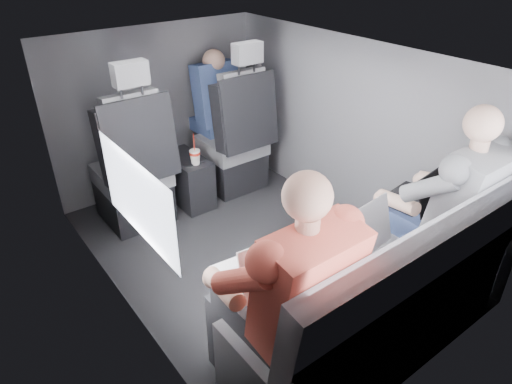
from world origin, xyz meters
TOP-DOWN VIEW (x-y plane):
  - floor at (0.00, 0.00)m, footprint 2.60×2.60m
  - ceiling at (0.00, 0.00)m, footprint 2.60×2.60m
  - panel_left at (-0.90, 0.00)m, footprint 0.02×2.60m
  - panel_right at (0.90, 0.00)m, footprint 0.02×2.60m
  - panel_front at (0.00, 1.30)m, footprint 1.80×0.02m
  - panel_back at (0.00, -1.30)m, footprint 1.80×0.02m
  - side_window at (-0.88, -0.30)m, footprint 0.02×0.75m
  - seatbelt at (0.45, 0.67)m, footprint 0.35×0.11m
  - front_seat_left at (-0.45, 0.84)m, footprint 0.52×0.58m
  - front_seat_right at (0.45, 0.84)m, footprint 0.52×0.58m
  - center_console at (0.00, 0.88)m, footprint 0.24×0.48m
  - rear_bench at (0.00, -1.06)m, footprint 1.60×0.57m
  - soda_cup at (0.00, 0.74)m, footprint 0.08×0.08m
  - laptop_white at (-0.53, -0.78)m, footprint 0.37×0.35m
  - laptop_silver at (-0.02, -0.83)m, footprint 0.39×0.36m
  - laptop_black at (0.59, -0.80)m, footprint 0.35×0.33m
  - passenger_rear_left at (-0.56, -0.97)m, footprint 0.52×0.64m
  - passenger_rear_right at (0.58, -0.97)m, footprint 0.52×0.64m
  - passenger_front_right at (0.44, 1.10)m, footprint 0.37×0.37m

SIDE VIEW (x-z plane):
  - floor at x=0.00m, z-range 0.00..0.00m
  - center_console at x=0.00m, z-range 0.00..0.41m
  - rear_bench at x=0.00m, z-range -0.15..0.77m
  - front_seat_left at x=-0.45m, z-range -0.23..1.03m
  - front_seat_right at x=0.45m, z-range -0.23..1.03m
  - soda_cup at x=0.00m, z-range 0.34..0.59m
  - laptop_black at x=0.59m, z-range 0.51..0.75m
  - laptop_white at x=-0.53m, z-range 0.51..0.76m
  - laptop_silver at x=-0.02m, z-range 0.51..0.77m
  - passenger_rear_right at x=0.58m, z-range 0.01..1.26m
  - passenger_rear_left at x=-0.56m, z-range 0.01..1.27m
  - panel_left at x=-0.90m, z-range 0.00..1.35m
  - panel_right at x=0.90m, z-range 0.00..1.35m
  - panel_front at x=0.00m, z-range 0.00..1.35m
  - panel_back at x=0.00m, z-range 0.00..1.35m
  - passenger_front_right at x=0.44m, z-range 0.39..1.09m
  - seatbelt at x=0.45m, z-range 0.50..1.10m
  - side_window at x=-0.88m, z-range 0.69..1.11m
  - ceiling at x=0.00m, z-range 1.35..1.35m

